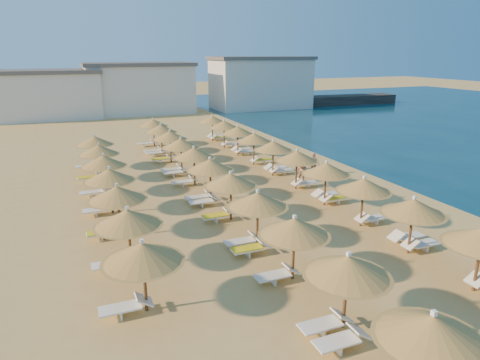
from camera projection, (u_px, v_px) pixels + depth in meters
name	position (u px, v px, depth m)	size (l,w,h in m)	color
ground	(288.00, 220.00, 23.26)	(220.00, 220.00, 0.00)	tan
jetty	(315.00, 101.00, 72.83)	(30.00, 4.00, 1.50)	black
hotel_blocks	(161.00, 88.00, 63.47)	(47.80, 10.16, 8.10)	silver
parasol_row_east	(297.00, 157.00, 27.94)	(2.89, 37.26, 2.74)	brown
parasol_row_west	(210.00, 166.00, 25.76)	(2.89, 37.26, 2.74)	brown
parasol_row_inland	(110.00, 176.00, 23.63)	(2.89, 23.51, 2.74)	brown
loungers	(232.00, 192.00, 26.75)	(15.06, 35.92, 0.66)	white
beachgoer_b	(301.00, 169.00, 29.61)	(0.93, 0.73, 1.92)	tan
beachgoer_c	(313.00, 164.00, 31.42)	(1.01, 0.42, 1.72)	tan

